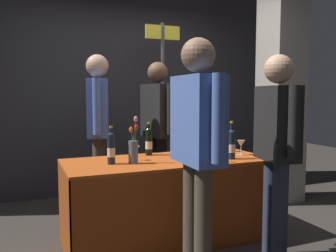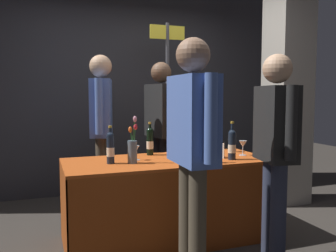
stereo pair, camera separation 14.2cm
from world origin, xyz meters
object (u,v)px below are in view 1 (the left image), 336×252
(featured_wine_bottle, at_px, (149,141))
(display_bottle_0, at_px, (177,143))
(taster_foreground_right, at_px, (277,140))
(tasting_table, at_px, (168,183))
(wine_glass_mid, at_px, (229,143))
(booth_signpost, at_px, (163,95))
(concrete_pillar, at_px, (281,86))
(flower_vase, at_px, (133,149))
(wine_glass_near_vendor, at_px, (241,144))
(wine_glass_near_taster, at_px, (136,150))
(vendor_presenter, at_px, (158,121))

(featured_wine_bottle, height_order, display_bottle_0, display_bottle_0)
(display_bottle_0, xyz_separation_m, taster_foreground_right, (0.50, -0.75, 0.09))
(tasting_table, relative_size, wine_glass_mid, 14.78)
(booth_signpost, bearing_deg, tasting_table, -109.56)
(concrete_pillar, distance_m, featured_wine_bottle, 1.94)
(display_bottle_0, distance_m, flower_vase, 0.46)
(concrete_pillar, relative_size, wine_glass_mid, 22.84)
(wine_glass_mid, bearing_deg, booth_signpost, 107.24)
(wine_glass_near_vendor, bearing_deg, flower_vase, -178.15)
(wine_glass_mid, xyz_separation_m, flower_vase, (-1.10, -0.26, 0.03))
(flower_vase, xyz_separation_m, taster_foreground_right, (0.95, -0.65, 0.11))
(tasting_table, height_order, booth_signpost, booth_signpost)
(wine_glass_mid, distance_m, booth_signpost, 1.19)
(wine_glass_near_taster, bearing_deg, display_bottle_0, -5.41)
(flower_vase, bearing_deg, concrete_pillar, 18.02)
(wine_glass_near_taster, relative_size, taster_foreground_right, 0.08)
(taster_foreground_right, xyz_separation_m, booth_signpost, (-0.17, 1.94, 0.35))
(concrete_pillar, bearing_deg, booth_signpost, 155.28)
(featured_wine_bottle, bearing_deg, taster_foreground_right, -55.53)
(display_bottle_0, distance_m, wine_glass_near_vendor, 0.65)
(wine_glass_near_vendor, bearing_deg, display_bottle_0, 174.50)
(flower_vase, bearing_deg, vendor_presenter, 58.14)
(taster_foreground_right, bearing_deg, flower_vase, 67.15)
(wine_glass_near_taster, xyz_separation_m, flower_vase, (-0.06, -0.13, 0.03))
(display_bottle_0, height_order, wine_glass_near_vendor, display_bottle_0)
(wine_glass_near_vendor, distance_m, vendor_presenter, 1.04)
(wine_glass_mid, height_order, flower_vase, flower_vase)
(display_bottle_0, xyz_separation_m, vendor_presenter, (0.12, 0.81, 0.15))
(concrete_pillar, distance_m, taster_foreground_right, 1.82)
(booth_signpost, bearing_deg, wine_glass_mid, -72.76)
(vendor_presenter, bearing_deg, wine_glass_near_vendor, 22.12)
(flower_vase, xyz_separation_m, vendor_presenter, (0.56, 0.91, 0.16))
(vendor_presenter, height_order, booth_signpost, booth_signpost)
(concrete_pillar, distance_m, display_bottle_0, 1.83)
(wine_glass_mid, distance_m, taster_foreground_right, 0.93)
(tasting_table, bearing_deg, wine_glass_mid, 13.71)
(display_bottle_0, bearing_deg, vendor_presenter, 81.79)
(display_bottle_0, height_order, wine_glass_mid, display_bottle_0)
(concrete_pillar, bearing_deg, vendor_presenter, 171.55)
(featured_wine_bottle, height_order, wine_glass_near_taster, featured_wine_bottle)
(featured_wine_bottle, height_order, wine_glass_mid, featured_wine_bottle)
(wine_glass_near_vendor, distance_m, wine_glass_near_taster, 1.03)
(featured_wine_bottle, relative_size, display_bottle_0, 0.98)
(wine_glass_near_taster, xyz_separation_m, vendor_presenter, (0.50, 0.78, 0.19))
(concrete_pillar, relative_size, wine_glass_near_taster, 21.86)
(tasting_table, bearing_deg, vendor_presenter, 75.22)
(concrete_pillar, bearing_deg, wine_glass_mid, -156.93)
(wine_glass_near_vendor, bearing_deg, booth_signpost, 104.11)
(featured_wine_bottle, bearing_deg, tasting_table, -73.43)
(tasting_table, xyz_separation_m, wine_glass_mid, (0.75, 0.18, 0.30))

